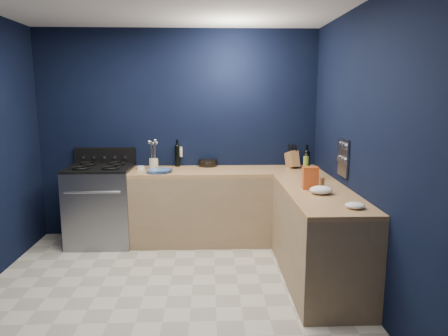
{
  "coord_description": "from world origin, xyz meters",
  "views": [
    {
      "loc": [
        0.39,
        -3.52,
        1.82
      ],
      "look_at": [
        0.55,
        1.0,
        1.0
      ],
      "focal_mm": 33.33,
      "sensor_mm": 36.0,
      "label": 1
    }
  ],
  "objects_px": {
    "utensil_crock": "(154,164)",
    "crouton_bag": "(310,178)",
    "plate_stack": "(159,171)",
    "knife_block": "(292,160)",
    "gas_range": "(101,206)"
  },
  "relations": [
    {
      "from": "plate_stack",
      "to": "knife_block",
      "type": "relative_size",
      "value": 1.42
    },
    {
      "from": "plate_stack",
      "to": "utensil_crock",
      "type": "distance_m",
      "value": 0.22
    },
    {
      "from": "utensil_crock",
      "to": "crouton_bag",
      "type": "relative_size",
      "value": 0.61
    },
    {
      "from": "knife_block",
      "to": "crouton_bag",
      "type": "height_order",
      "value": "knife_block"
    },
    {
      "from": "crouton_bag",
      "to": "gas_range",
      "type": "bearing_deg",
      "value": 153.56
    },
    {
      "from": "plate_stack",
      "to": "knife_block",
      "type": "bearing_deg",
      "value": 9.13
    },
    {
      "from": "plate_stack",
      "to": "crouton_bag",
      "type": "relative_size",
      "value": 1.29
    },
    {
      "from": "gas_range",
      "to": "plate_stack",
      "type": "distance_m",
      "value": 0.87
    },
    {
      "from": "utensil_crock",
      "to": "crouton_bag",
      "type": "xyz_separation_m",
      "value": [
        1.65,
        -1.12,
        0.04
      ]
    },
    {
      "from": "gas_range",
      "to": "crouton_bag",
      "type": "xyz_separation_m",
      "value": [
        2.29,
        -1.05,
        0.55
      ]
    },
    {
      "from": "knife_block",
      "to": "crouton_bag",
      "type": "xyz_separation_m",
      "value": [
        -0.06,
        -1.18,
        0.01
      ]
    },
    {
      "from": "plate_stack",
      "to": "gas_range",
      "type": "bearing_deg",
      "value": 169.91
    },
    {
      "from": "gas_range",
      "to": "crouton_bag",
      "type": "bearing_deg",
      "value": -24.58
    },
    {
      "from": "utensil_crock",
      "to": "knife_block",
      "type": "xyz_separation_m",
      "value": [
        1.71,
        0.06,
        0.03
      ]
    },
    {
      "from": "plate_stack",
      "to": "knife_block",
      "type": "height_order",
      "value": "knife_block"
    }
  ]
}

